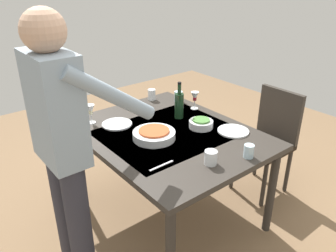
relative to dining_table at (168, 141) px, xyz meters
name	(u,v)px	position (x,y,z in m)	size (l,w,h in m)	color
ground_plane	(168,213)	(0.00, 0.00, -0.68)	(6.00, 6.00, 0.00)	#846647
dining_table	(168,141)	(0.00, 0.00, 0.00)	(1.38, 1.09, 0.75)	#332D28
chair_near	(270,135)	(-0.25, -0.93, -0.15)	(0.40, 0.40, 0.91)	black
person_server	(64,145)	(-0.10, 0.81, 0.29)	(0.42, 0.61, 1.69)	#2D2D38
wine_bottle	(179,105)	(0.15, -0.23, 0.18)	(0.07, 0.07, 0.30)	black
wine_glass_left	(195,97)	(0.21, -0.46, 0.18)	(0.07, 0.07, 0.15)	white
wine_glass_right	(91,111)	(0.49, 0.36, 0.18)	(0.07, 0.07, 0.15)	white
water_cup_near_left	(211,158)	(-0.51, 0.07, 0.12)	(0.08, 0.08, 0.09)	silver
water_cup_near_right	(152,95)	(0.61, -0.30, 0.12)	(0.07, 0.07, 0.10)	silver
water_cup_far_left	(249,151)	(-0.60, -0.18, 0.12)	(0.07, 0.07, 0.09)	silver
water_cup_far_right	(178,97)	(0.42, -0.45, 0.12)	(0.07, 0.07, 0.10)	silver
serving_bowl_pasta	(154,134)	(-0.02, 0.14, 0.10)	(0.30, 0.30, 0.07)	silver
side_bowl_salad	(201,123)	(-0.09, -0.24, 0.10)	(0.18, 0.18, 0.07)	silver
dinner_plate_near	(233,131)	(-0.29, -0.38, 0.08)	(0.23, 0.23, 0.01)	silver
dinner_plate_far	(117,124)	(0.34, 0.23, 0.08)	(0.23, 0.23, 0.01)	silver
table_fork	(161,166)	(-0.34, 0.32, 0.07)	(0.01, 0.18, 0.01)	silver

